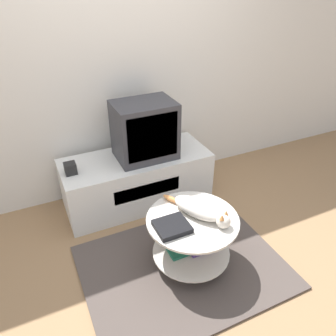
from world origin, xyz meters
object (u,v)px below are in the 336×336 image
(tv, at_px, (145,130))
(dvd_box, at_px, (172,226))
(speaker, at_px, (70,168))
(cat, at_px, (200,209))

(tv, distance_m, dvd_box, 1.03)
(speaker, bearing_deg, dvd_box, -62.61)
(tv, xyz_separation_m, dvd_box, (-0.19, -0.97, -0.28))
(speaker, relative_size, cat, 0.18)
(dvd_box, xyz_separation_m, cat, (0.24, 0.04, 0.04))
(speaker, height_order, cat, speaker)
(dvd_box, distance_m, cat, 0.25)
(speaker, relative_size, dvd_box, 0.42)
(speaker, height_order, dvd_box, speaker)
(tv, height_order, speaker, tv)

